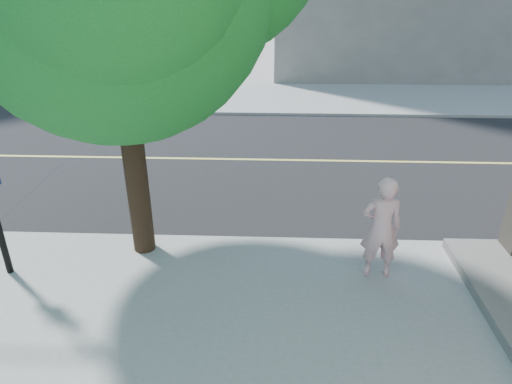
{
  "coord_description": "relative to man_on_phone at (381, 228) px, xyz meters",
  "views": [
    {
      "loc": [
        5.05,
        -8.09,
        5.06
      ],
      "look_at": [
        4.73,
        -0.34,
        1.3
      ],
      "focal_mm": 32.53,
      "sensor_mm": 36.0,
      "label": 1
    }
  ],
  "objects": [
    {
      "name": "sidewalk_ne",
      "position": [
        6.6,
        22.67,
        -1.0
      ],
      "size": [
        29.0,
        25.0,
        0.12
      ],
      "primitive_type": "cube",
      "color": "gray",
      "rests_on": "ground"
    },
    {
      "name": "road_ew",
      "position": [
        -6.9,
        5.67,
        -1.06
      ],
      "size": [
        140.0,
        9.0,
        0.01
      ],
      "primitive_type": "cube",
      "color": "black",
      "rests_on": "ground"
    },
    {
      "name": "ground",
      "position": [
        -6.9,
        1.17,
        -1.06
      ],
      "size": [
        140.0,
        140.0,
        0.0
      ],
      "primitive_type": "plane",
      "color": "black",
      "rests_on": "ground"
    },
    {
      "name": "man_on_phone",
      "position": [
        0.0,
        0.0,
        0.0
      ],
      "size": [
        0.69,
        0.45,
        1.89
      ],
      "primitive_type": "imported",
      "rotation": [
        0.0,
        0.0,
        3.14
      ],
      "color": "beige",
      "rests_on": "sidewalk_se"
    }
  ]
}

